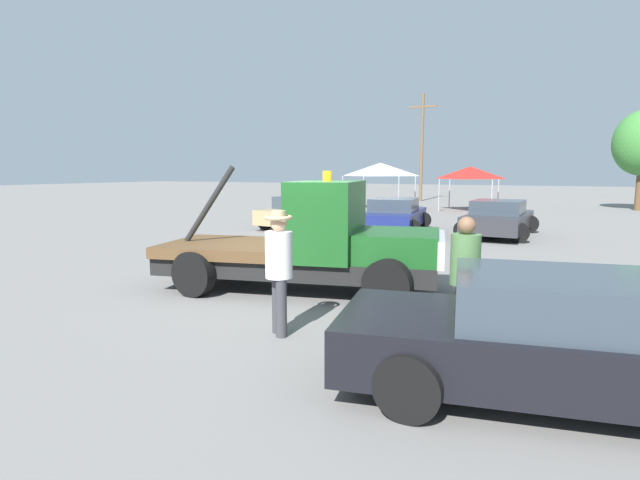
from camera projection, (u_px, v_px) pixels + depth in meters
name	position (u px, v px, depth m)	size (l,w,h in m)	color
ground_plane	(298.00, 289.00, 10.18)	(160.00, 160.00, 0.00)	slate
tow_truck	(314.00, 245.00, 9.97)	(5.94, 3.21, 2.51)	black
foreground_car	(583.00, 342.00, 5.15)	(5.40, 2.78, 1.34)	black
person_near_truck	(465.00, 272.00, 6.75)	(0.40, 0.40, 1.80)	#847051
person_at_hood	(279.00, 263.00, 7.22)	(0.41, 0.41, 1.84)	#38383D
parked_car_tan	(303.00, 212.00, 21.21)	(2.83, 4.70, 1.34)	tan
parked_car_navy	(394.00, 216.00, 19.67)	(2.90, 5.09, 1.34)	navy
parked_car_charcoal	(498.00, 219.00, 18.44)	(2.66, 4.76, 1.34)	#2D2D33
canopy_tent_white	(380.00, 169.00, 31.41)	(3.66, 3.66, 2.90)	#9E9EA3
canopy_tent_red	(470.00, 173.00, 29.99)	(3.06, 3.06, 2.67)	#9E9EA3
utility_pole	(422.00, 145.00, 39.43)	(2.20, 0.24, 8.38)	brown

